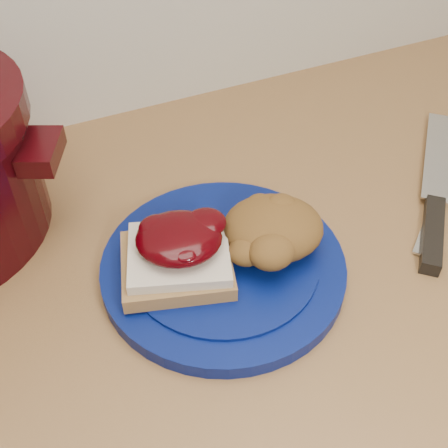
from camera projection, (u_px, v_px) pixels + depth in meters
name	position (u px, v px, depth m)	size (l,w,h in m)	color
base_cabinet	(214.00, 436.00, 0.96)	(4.00, 0.60, 0.86)	beige
plate	(223.00, 267.00, 0.59)	(0.26, 0.26, 0.02)	#061254
sandwich	(178.00, 253.00, 0.56)	(0.13, 0.12, 0.05)	olive
stuffing_mound	(273.00, 228.00, 0.58)	(0.11, 0.09, 0.05)	brown
chef_knife	(434.00, 210.00, 0.66)	(0.22, 0.24, 0.02)	black
butter_knife	(435.00, 208.00, 0.67)	(0.17, 0.01, 0.00)	silver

